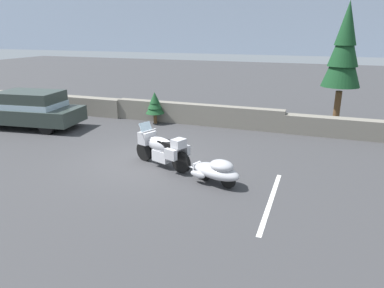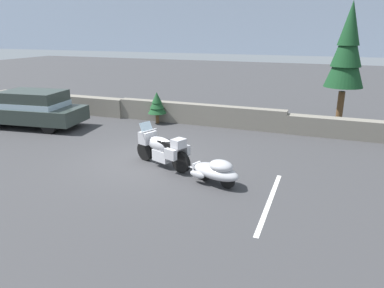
{
  "view_description": "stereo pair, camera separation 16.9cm",
  "coord_description": "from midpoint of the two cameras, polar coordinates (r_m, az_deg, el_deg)",
  "views": [
    {
      "loc": [
        5.31,
        -9.94,
        4.18
      ],
      "look_at": [
        1.76,
        -0.19,
        0.85
      ],
      "focal_mm": 33.25,
      "sensor_mm": 36.0,
      "label": 1
    },
    {
      "loc": [
        5.47,
        -9.88,
        4.18
      ],
      "look_at": [
        1.76,
        -0.19,
        0.85
      ],
      "focal_mm": 33.25,
      "sensor_mm": 36.0,
      "label": 2
    }
  ],
  "objects": [
    {
      "name": "distant_ridgeline",
      "position": [
        105.32,
        19.06,
        18.96
      ],
      "size": [
        240.0,
        80.0,
        16.0
      ],
      "primitive_type": "cube",
      "color": "#99A8BF",
      "rests_on": "ground"
    },
    {
      "name": "pine_tree_tall",
      "position": [
        17.33,
        23.94,
        13.68
      ],
      "size": [
        1.67,
        1.67,
        5.4
      ],
      "color": "brown",
      "rests_on": "ground"
    },
    {
      "name": "suv_at_left_edge",
      "position": [
        17.48,
        -24.07,
        5.24
      ],
      "size": [
        5.0,
        2.51,
        1.63
      ],
      "color": "black",
      "rests_on": "ground"
    },
    {
      "name": "touring_motorcycle",
      "position": [
        11.33,
        -4.41,
        -0.57
      ],
      "size": [
        2.21,
        1.22,
        1.33
      ],
      "color": "black",
      "rests_on": "ground"
    },
    {
      "name": "car_shaped_trailer",
      "position": [
        10.04,
        4.34,
        -4.3
      ],
      "size": [
        2.19,
        1.18,
        0.76
      ],
      "color": "black",
      "rests_on": "ground"
    },
    {
      "name": "parking_stripe_marker",
      "position": [
        9.44,
        12.85,
        -8.95
      ],
      "size": [
        0.12,
        3.6,
        0.01
      ],
      "primitive_type": "cube",
      "color": "silver",
      "rests_on": "ground"
    },
    {
      "name": "ground_plane",
      "position": [
        12.03,
        -7.13,
        -2.69
      ],
      "size": [
        80.0,
        80.0,
        0.0
      ],
      "primitive_type": "plane",
      "color": "#38383A"
    },
    {
      "name": "pine_sapling_near",
      "position": [
        16.65,
        -5.35,
        6.43
      ],
      "size": [
        0.86,
        0.86,
        1.47
      ],
      "color": "brown",
      "rests_on": "ground"
    },
    {
      "name": "stone_guard_wall",
      "position": [
        16.64,
        -0.19,
        4.81
      ],
      "size": [
        24.0,
        0.66,
        0.95
      ],
      "color": "slate",
      "rests_on": "ground"
    }
  ]
}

